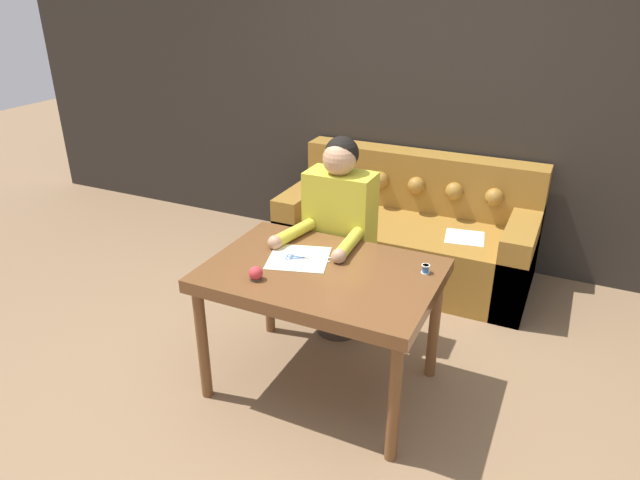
% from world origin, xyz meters
% --- Properties ---
extents(ground_plane, '(16.00, 16.00, 0.00)m').
position_xyz_m(ground_plane, '(0.00, 0.00, 0.00)').
color(ground_plane, '#846647').
extents(wall_back, '(8.00, 0.06, 2.60)m').
position_xyz_m(wall_back, '(0.00, 1.92, 1.30)').
color(wall_back, '#2D2823').
rests_on(wall_back, ground_plane).
extents(dining_table, '(1.18, 0.82, 0.73)m').
position_xyz_m(dining_table, '(-0.06, -0.01, 0.65)').
color(dining_table, brown).
rests_on(dining_table, ground_plane).
extents(couch, '(1.83, 0.85, 0.88)m').
position_xyz_m(couch, '(-0.04, 1.50, 0.31)').
color(couch, olive).
rests_on(couch, ground_plane).
extents(person, '(0.46, 0.61, 1.28)m').
position_xyz_m(person, '(-0.19, 0.51, 0.64)').
color(person, '#33281E').
rests_on(person, ground_plane).
extents(pattern_paper_main, '(0.39, 0.38, 0.00)m').
position_xyz_m(pattern_paper_main, '(-0.22, 0.04, 0.74)').
color(pattern_paper_main, beige).
rests_on(pattern_paper_main, dining_table).
extents(scissors, '(0.24, 0.13, 0.01)m').
position_xyz_m(scissors, '(-0.21, 0.05, 0.74)').
color(scissors, silver).
rests_on(scissors, dining_table).
extents(thread_spool, '(0.04, 0.04, 0.05)m').
position_xyz_m(thread_spool, '(0.43, 0.18, 0.76)').
color(thread_spool, '#3366B2').
rests_on(thread_spool, dining_table).
extents(pin_cushion, '(0.07, 0.07, 0.07)m').
position_xyz_m(pin_cushion, '(-0.30, -0.25, 0.77)').
color(pin_cushion, '#4C3828').
rests_on(pin_cushion, dining_table).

